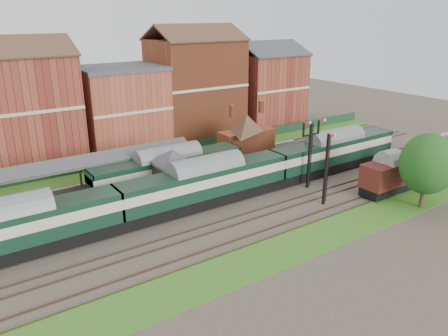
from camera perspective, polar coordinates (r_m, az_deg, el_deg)
ground at (r=48.46m, az=-1.49°, el=-4.65°), size 160.00×160.00×0.00m
grass_back at (r=61.58m, az=-9.61°, el=0.49°), size 90.00×4.50×0.06m
grass_front at (r=39.99m, az=8.07°, el=-10.40°), size 90.00×5.00×0.06m
fence at (r=63.10m, az=-10.42°, el=1.60°), size 90.00×0.12×1.50m
platform at (r=54.17m, az=-11.60°, el=-1.80°), size 55.00×3.40×1.00m
signal_box at (r=48.47m, az=-6.59°, el=-0.69°), size 5.40×5.40×6.00m
brick_hut at (r=53.09m, az=1.12°, el=-1.03°), size 3.20×2.64×2.94m
station_building at (r=61.19m, az=2.96°, el=4.47°), size 8.10×8.10×5.90m
canopy at (r=51.01m, az=-18.09°, el=1.14°), size 26.00×3.89×4.08m
semaphore_bracket at (r=52.21m, az=11.16°, el=2.22°), size 3.60×0.25×8.18m
semaphore_siding at (r=48.04m, az=13.20°, el=-0.06°), size 1.23×0.25×8.00m
yard_lamp at (r=56.62m, az=26.27°, el=1.20°), size 2.60×0.22×7.00m
town_backdrop at (r=67.78m, az=-13.36°, el=8.10°), size 69.00×10.00×16.00m
dmu_train at (r=47.01m, az=-2.36°, el=-1.90°), size 59.95×3.15×4.61m
platform_railcar at (r=51.86m, az=-7.25°, el=-0.12°), size 18.90×2.98×4.35m
goods_van_a at (r=59.30m, az=24.49°, el=0.25°), size 5.90×2.56×3.58m
goods_van_b at (r=53.63m, az=20.59°, el=-0.87°), size 6.70×2.90×4.06m
tree_far at (r=50.30m, az=25.04°, el=0.48°), size 5.67×5.67×8.28m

